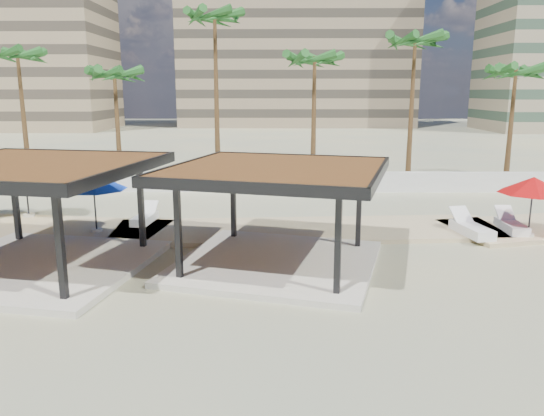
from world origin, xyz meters
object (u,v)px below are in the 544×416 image
Objects in this scene: umbrella_c at (533,185)px; lounger_c at (471,229)px; pavilion_central at (277,207)px; lounger_b at (511,225)px; pavilion_west at (33,206)px; lounger_a at (145,218)px.

umbrella_c is 1.28× the size of lounger_c.
lounger_c is (-2.17, 0.25, -1.81)m from umbrella_c.
lounger_b is at bearing 38.26° from pavilion_central.
lounger_a is at bearing 80.30° from pavilion_west.
lounger_b reaches higher than lounger_a.
umbrella_c is at bearing -107.01° from lounger_c.
pavilion_central is 3.31× the size of lounger_c.
lounger_a is at bearing 172.16° from umbrella_c.
lounger_a is (2.13, 5.81, -1.78)m from pavilion_west.
lounger_b is at bearing -89.31° from lounger_a.
pavilion_west is 3.68× the size of lounger_b.
pavilion_central is at bearing -127.25° from lounger_a.
umbrella_c reaches higher than lounger_c.
pavilion_west reaches higher than lounger_b.
lounger_a is 0.93× the size of lounger_b.
umbrella_c is at bearing -158.43° from lounger_b.
lounger_a is (-5.76, 5.32, -1.67)m from pavilion_central.
umbrella_c reaches higher than lounger_a.
lounger_c is at bearing 173.38° from umbrella_c.
lounger_a is 13.66m from lounger_c.
umbrella_c reaches higher than lounger_b.
pavilion_west is at bearing 93.59° from lounger_c.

